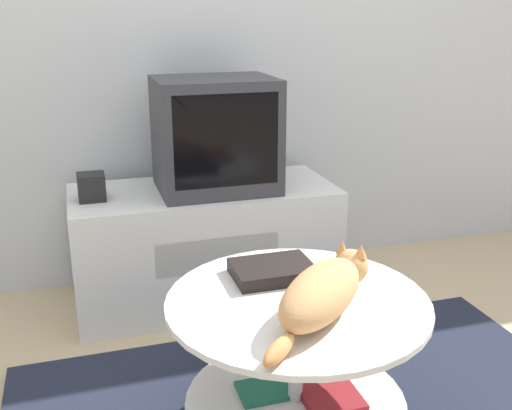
{
  "coord_description": "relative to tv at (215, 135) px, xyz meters",
  "views": [
    {
      "loc": [
        -0.65,
        -1.38,
        1.26
      ],
      "look_at": [
        -0.07,
        0.49,
        0.62
      ],
      "focal_mm": 42.0,
      "sensor_mm": 36.0,
      "label": 1
    }
  ],
  "objects": [
    {
      "name": "speaker",
      "position": [
        -0.52,
        -0.0,
        -0.18
      ],
      "size": [
        0.11,
        0.11,
        0.11
      ],
      "color": "black",
      "rests_on": "tv_stand"
    },
    {
      "name": "dvd_box",
      "position": [
        -0.03,
        -0.84,
        -0.26
      ],
      "size": [
        0.24,
        0.18,
        0.04
      ],
      "color": "black",
      "rests_on": "coffee_table"
    },
    {
      "name": "coffee_table",
      "position": [
        -0.0,
        -1.0,
        -0.44
      ],
      "size": [
        0.75,
        0.75,
        0.46
      ],
      "color": "#B2B2B7",
      "rests_on": "rug"
    },
    {
      "name": "tv",
      "position": [
        0.0,
        0.0,
        0.0
      ],
      "size": [
        0.49,
        0.39,
        0.47
      ],
      "color": "#333338",
      "rests_on": "tv_stand"
    },
    {
      "name": "tv_stand",
      "position": [
        -0.05,
        0.02,
        -0.5
      ],
      "size": [
        1.13,
        0.51,
        0.52
      ],
      "color": "silver",
      "rests_on": "ground_plane"
    },
    {
      "name": "cat",
      "position": [
        0.03,
        -1.09,
        -0.21
      ],
      "size": [
        0.46,
        0.45,
        0.13
      ],
      "rotation": [
        0.0,
        0.0,
        0.78
      ],
      "color": "tan",
      "rests_on": "coffee_table"
    },
    {
      "name": "wall_back",
      "position": [
        0.08,
        0.36,
        0.54
      ],
      "size": [
        8.0,
        0.05,
        2.6
      ],
      "color": "silver",
      "rests_on": "ground_plane"
    }
  ]
}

